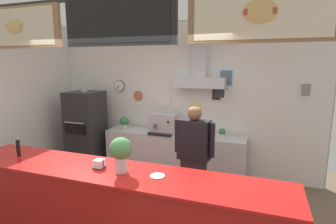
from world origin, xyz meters
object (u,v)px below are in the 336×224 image
at_px(pepper_grinder, 18,147).
at_px(potted_oregano, 124,122).
at_px(napkin_holder, 99,164).
at_px(espresso_machine, 164,123).
at_px(potted_sage, 181,126).
at_px(basil_vase, 121,152).
at_px(potted_rosemary, 222,132).
at_px(shop_worker, 194,159).
at_px(condiment_plate, 157,176).
at_px(pizza_oven, 86,131).

bearing_deg(pepper_grinder, potted_oregano, 82.16).
bearing_deg(napkin_holder, espresso_machine, 90.92).
xyz_separation_m(potted_sage, napkin_holder, (-0.30, -2.29, 0.04)).
xyz_separation_m(espresso_machine, pepper_grinder, (-1.18, -2.24, 0.07)).
distance_m(espresso_machine, potted_sage, 0.34).
height_order(basil_vase, napkin_holder, basil_vase).
bearing_deg(napkin_holder, potted_rosemary, 64.89).
xyz_separation_m(potted_rosemary, napkin_holder, (-1.07, -2.29, 0.09)).
relative_size(potted_rosemary, potted_sage, 0.70).
bearing_deg(potted_rosemary, pepper_grinder, -134.89).
relative_size(espresso_machine, pepper_grinder, 2.01).
xyz_separation_m(potted_sage, potted_oregano, (-1.20, -0.04, 0.01)).
relative_size(potted_sage, basil_vase, 0.59).
xyz_separation_m(shop_worker, condiment_plate, (-0.13, -1.06, 0.15)).
relative_size(shop_worker, pepper_grinder, 6.35).
xyz_separation_m(napkin_holder, pepper_grinder, (-1.22, -0.01, 0.08)).
xyz_separation_m(espresso_machine, basil_vase, (0.34, -2.25, 0.18)).
xyz_separation_m(pizza_oven, espresso_machine, (1.61, 0.26, 0.24)).
height_order(napkin_holder, condiment_plate, napkin_holder).
bearing_deg(potted_oregano, condiment_plate, -54.02).
height_order(espresso_machine, pepper_grinder, pepper_grinder).
relative_size(potted_rosemary, potted_oregano, 0.66).
xyz_separation_m(pizza_oven, pepper_grinder, (0.43, -1.99, 0.32)).
height_order(pepper_grinder, condiment_plate, pepper_grinder).
bearing_deg(basil_vase, potted_rosemary, 71.52).
bearing_deg(potted_rosemary, potted_sage, 179.37).
bearing_deg(napkin_holder, condiment_plate, 0.36).
distance_m(pizza_oven, shop_worker, 2.66).
bearing_deg(napkin_holder, pepper_grinder, -179.44).
relative_size(napkin_holder, condiment_plate, 0.80).
distance_m(potted_sage, condiment_plate, 2.33).
relative_size(shop_worker, potted_sage, 6.92).
bearing_deg(potted_sage, basil_vase, -89.86).
relative_size(potted_oregano, condiment_plate, 1.52).
bearing_deg(potted_sage, potted_oregano, -178.02).
xyz_separation_m(shop_worker, pepper_grinder, (-2.07, -1.08, 0.27)).
relative_size(pizza_oven, condiment_plate, 10.71).
relative_size(shop_worker, espresso_machine, 3.16).
relative_size(potted_oregano, pepper_grinder, 0.97).
bearing_deg(potted_oregano, shop_worker, -33.90).
height_order(shop_worker, napkin_holder, shop_worker).
distance_m(shop_worker, espresso_machine, 1.48).
height_order(basil_vase, condiment_plate, basil_vase).
height_order(potted_rosemary, potted_oregano, potted_oregano).
height_order(napkin_holder, pepper_grinder, pepper_grinder).
xyz_separation_m(pizza_oven, shop_worker, (2.50, -0.91, 0.04)).
bearing_deg(potted_sage, shop_worker, -65.37).
xyz_separation_m(espresso_machine, potted_oregano, (-0.87, 0.02, -0.04)).
xyz_separation_m(pizza_oven, condiment_plate, (2.37, -1.97, 0.20)).
bearing_deg(potted_sage, condiment_plate, -79.33).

